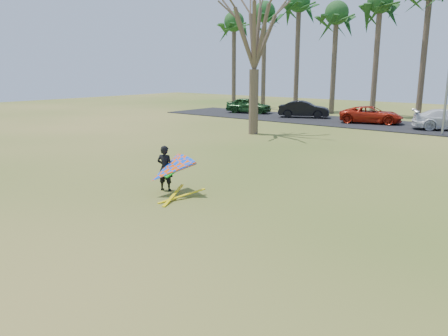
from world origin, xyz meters
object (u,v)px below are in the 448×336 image
Objects in this scene: bare_tree_left at (255,25)px; car_1 at (304,109)px; car_0 at (249,105)px; car_2 at (371,115)px; kite_flyer at (168,170)px.

car_1 is (-2.05, 10.59, -6.14)m from bare_tree_left.
car_1 is at bearing -107.86° from car_0.
bare_tree_left reaches higher than car_0.
bare_tree_left is 12.64m from car_2.
bare_tree_left reaches higher than car_1.
kite_flyer is at bearing 174.83° from car_1.
bare_tree_left is at bearing 167.34° from car_1.
car_2 is 1.98× the size of kite_flyer.
car_1 is 25.45m from kite_flyer.
bare_tree_left is 2.22× the size of car_1.
kite_flyer is (14.18, -24.40, 0.05)m from car_0.
car_0 reaches higher than car_1.
bare_tree_left is 14.90m from car_0.
car_0 is 12.26m from car_2.
car_0 is at bearing 63.93° from car_1.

